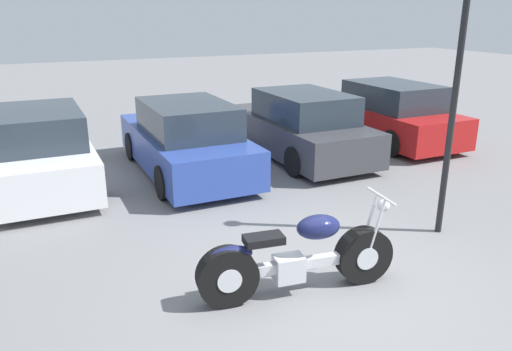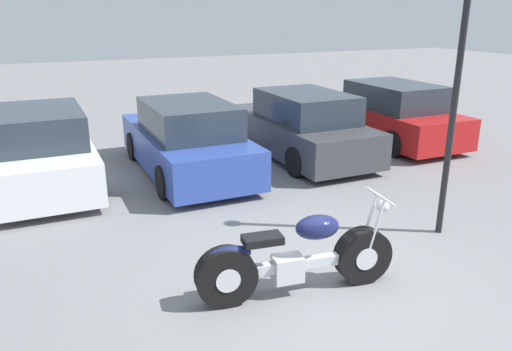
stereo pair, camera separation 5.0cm
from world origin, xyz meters
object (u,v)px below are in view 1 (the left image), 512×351
(parked_car_blue, at_px, (186,141))
(lamp_post, at_px, (457,79))
(motorcycle, at_px, (296,259))
(parked_car_white, at_px, (40,150))
(parked_car_red, at_px, (387,114))
(parked_car_dark_grey, at_px, (300,127))

(parked_car_blue, height_order, lamp_post, lamp_post)
(parked_car_blue, xyz_separation_m, lamp_post, (2.53, -4.29, 1.58))
(motorcycle, xyz_separation_m, lamp_post, (2.75, 0.58, 1.81))
(parked_car_white, height_order, parked_car_red, same)
(parked_car_blue, distance_m, lamp_post, 5.22)
(motorcycle, relative_size, lamp_post, 0.65)
(parked_car_blue, bearing_deg, motorcycle, -92.49)
(parked_car_dark_grey, distance_m, lamp_post, 4.69)
(parked_car_blue, distance_m, parked_car_red, 5.35)
(motorcycle, xyz_separation_m, parked_car_white, (-2.46, 5.31, 0.23))
(parked_car_red, height_order, lamp_post, lamp_post)
(parked_car_dark_grey, bearing_deg, parked_car_white, 176.71)
(parked_car_red, distance_m, lamp_post, 5.72)
(parked_car_white, distance_m, parked_car_dark_grey, 5.34)
(parked_car_white, bearing_deg, lamp_post, -42.24)
(parked_car_dark_grey, height_order, lamp_post, lamp_post)
(parked_car_dark_grey, bearing_deg, parked_car_blue, -177.24)
(lamp_post, bearing_deg, parked_car_white, 137.76)
(parked_car_red, bearing_deg, parked_car_blue, -175.19)
(motorcycle, height_order, parked_car_dark_grey, parked_car_dark_grey)
(motorcycle, distance_m, parked_car_blue, 4.88)
(parked_car_dark_grey, height_order, parked_car_red, same)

